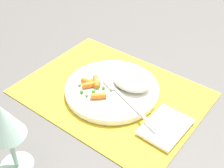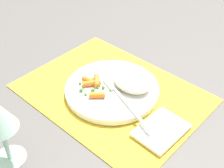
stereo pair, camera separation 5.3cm
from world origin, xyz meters
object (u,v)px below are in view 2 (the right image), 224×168
(plate, at_px, (112,89))
(napkin, at_px, (161,130))
(rice_mound, at_px, (132,82))
(carrot_portion, at_px, (93,85))
(fork, at_px, (122,98))

(plate, xyz_separation_m, napkin, (-0.17, 0.03, -0.00))
(rice_mound, bearing_deg, plate, 43.93)
(napkin, bearing_deg, carrot_portion, 1.27)
(plate, height_order, carrot_portion, carrot_portion)
(fork, bearing_deg, plate, -19.57)
(rice_mound, xyz_separation_m, fork, (-0.01, 0.05, -0.01))
(plate, bearing_deg, napkin, 171.16)
(plate, distance_m, carrot_portion, 0.05)
(rice_mound, distance_m, carrot_portion, 0.10)
(carrot_portion, xyz_separation_m, napkin, (-0.21, -0.00, -0.02))
(plate, bearing_deg, fork, 160.43)
(carrot_portion, distance_m, napkin, 0.21)
(rice_mound, bearing_deg, napkin, 155.75)
(carrot_portion, xyz_separation_m, fork, (-0.08, -0.01, -0.00))
(fork, bearing_deg, napkin, 175.52)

